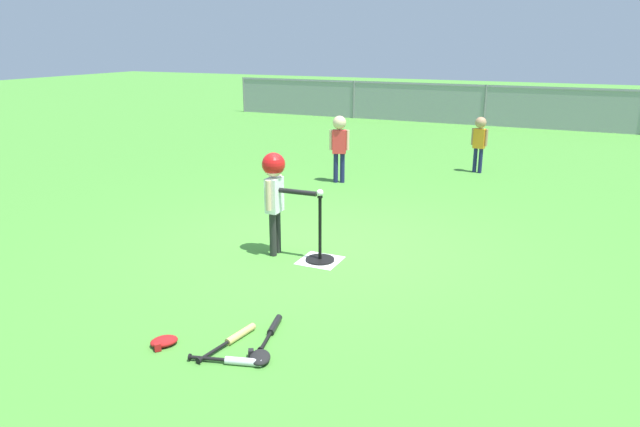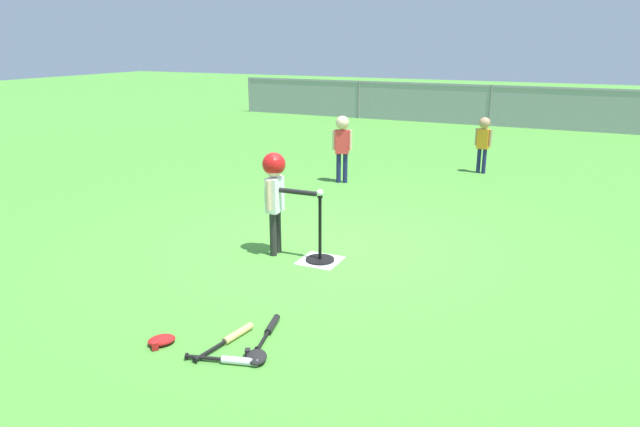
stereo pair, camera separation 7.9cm
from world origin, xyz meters
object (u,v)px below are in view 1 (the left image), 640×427
spare_bat_wood (235,338)px  spare_bat_black (273,328)px  baseball_on_tee (320,193)px  batting_tee (320,250)px  fielder_deep_left (339,140)px  glove_by_plate (164,341)px  spare_bat_silver (236,361)px  batter_child (275,183)px  glove_near_bats (260,357)px  fielder_deep_center (480,137)px

spare_bat_wood → spare_bat_black: bearing=52.6°
baseball_on_tee → batting_tee: bearing=-53.1°
fielder_deep_left → glove_by_plate: fielder_deep_left is taller
baseball_on_tee → spare_bat_black: 1.83m
spare_bat_silver → glove_by_plate: bearing=-180.0°
batter_child → glove_near_bats: bearing=-64.4°
batting_tee → spare_bat_black: 1.67m
batting_tee → fielder_deep_center: 5.33m
baseball_on_tee → spare_bat_black: bearing=-79.2°
spare_bat_silver → spare_bat_black: size_ratio=1.00×
baseball_on_tee → glove_near_bats: bearing=-77.9°
glove_near_bats → spare_bat_silver: bearing=-141.6°
glove_near_bats → spare_bat_wood: bearing=151.2°
fielder_deep_left → spare_bat_wood: 5.59m
glove_by_plate → spare_bat_black: bearing=39.6°
batting_tee → fielder_deep_center: (0.80, 5.25, 0.54)m
spare_bat_silver → spare_bat_wood: bearing=123.4°
glove_near_bats → fielder_deep_left: bearing=106.8°
fielder_deep_left → spare_bat_wood: size_ratio=1.73×
baseball_on_tee → spare_bat_silver: (0.31, -2.20, -0.75)m
baseball_on_tee → spare_bat_black: (0.31, -1.64, -0.75)m
fielder_deep_center → spare_bat_silver: (-0.49, -7.45, -0.63)m
baseball_on_tee → batter_child: batter_child is taller
fielder_deep_center → spare_bat_silver: size_ratio=1.81×
fielder_deep_center → glove_by_plate: (-1.17, -7.45, -0.63)m
batting_tee → fielder_deep_left: bearing=109.5°
fielder_deep_left → spare_bat_black: bearing=-73.2°
fielder_deep_center → glove_near_bats: fielder_deep_center is taller
baseball_on_tee → spare_bat_wood: bearing=-86.7°
batting_tee → fielder_deep_center: bearing=81.3°
glove_near_bats → glove_by_plate: bearing=-172.1°
spare_bat_silver → batter_child: bearing=111.3°
baseball_on_tee → glove_by_plate: 2.36m
fielder_deep_left → glove_near_bats: bearing=-73.2°
batter_child → glove_near_bats: (1.00, -2.07, -0.80)m
fielder_deep_left → spare_bat_silver: size_ratio=2.01×
glove_by_plate → spare_bat_silver: bearing=0.0°
fielder_deep_left → spare_bat_black: 5.38m
fielder_deep_center → spare_bat_black: 6.93m
batter_child → spare_bat_silver: (0.85, -2.19, -0.81)m
spare_bat_black → spare_bat_wood: bearing=-127.4°
batter_child → spare_bat_wood: batter_child is taller
batter_child → spare_bat_black: 2.00m
fielder_deep_center → glove_near_bats: size_ratio=3.80×
spare_bat_silver → glove_near_bats: bearing=38.4°
fielder_deep_left → fielder_deep_center: (2.03, 1.77, -0.08)m
fielder_deep_left → glove_by_plate: size_ratio=4.21×
baseball_on_tee → glove_near_bats: baseball_on_tee is taller
spare_bat_wood → glove_by_plate: (-0.48, -0.30, 0.01)m
spare_bat_black → glove_near_bats: glove_near_bats is taller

